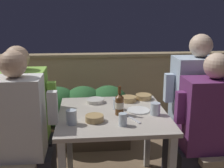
# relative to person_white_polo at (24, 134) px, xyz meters

# --- Properties ---
(parapet_wall) EXTENTS (9.00, 0.18, 0.93)m
(parapet_wall) POSITION_rel_person_white_polo_xyz_m (0.66, 1.88, -0.16)
(parapet_wall) COLOR tan
(parapet_wall) RESTS_ON ground_plane
(dining_table) EXTENTS (0.85, 0.86, 0.71)m
(dining_table) POSITION_rel_person_white_polo_xyz_m (0.66, 0.14, -0.01)
(dining_table) COLOR #BCB2A3
(dining_table) RESTS_ON ground_plane
(planter_hedge) EXTENTS (1.02, 0.47, 0.69)m
(planter_hedge) POSITION_rel_person_white_polo_xyz_m (0.42, 1.03, -0.24)
(planter_hedge) COLOR brown
(planter_hedge) RESTS_ON ground_plane
(person_white_polo) EXTENTS (0.47, 0.26, 1.24)m
(person_white_polo) POSITION_rel_person_white_polo_xyz_m (0.00, 0.00, 0.00)
(person_white_polo) COLOR #282833
(person_white_polo) RESTS_ON ground_plane
(chair_left_far) EXTENTS (0.41, 0.40, 0.88)m
(chair_left_far) POSITION_rel_person_white_polo_xyz_m (-0.23, 0.28, -0.09)
(chair_left_far) COLOR tan
(chair_left_far) RESTS_ON ground_plane
(person_green_blouse) EXTENTS (0.49, 0.26, 1.24)m
(person_green_blouse) POSITION_rel_person_white_polo_xyz_m (-0.04, 0.28, -0.01)
(person_green_blouse) COLOR #282833
(person_green_blouse) RESTS_ON ground_plane
(person_purple_stripe) EXTENTS (0.51, 0.26, 1.21)m
(person_purple_stripe) POSITION_rel_person_white_polo_xyz_m (1.37, -0.02, -0.03)
(person_purple_stripe) COLOR #282833
(person_purple_stripe) RESTS_ON ground_plane
(chair_right_far) EXTENTS (0.41, 0.40, 0.88)m
(chair_right_far) POSITION_rel_person_white_polo_xyz_m (1.56, 0.27, -0.09)
(chair_right_far) COLOR tan
(chair_right_far) RESTS_ON ground_plane
(person_blue_shirt) EXTENTS (0.49, 0.26, 1.32)m
(person_blue_shirt) POSITION_rel_person_white_polo_xyz_m (1.37, 0.27, 0.03)
(person_blue_shirt) COLOR #282833
(person_blue_shirt) RESTS_ON ground_plane
(beer_bottle) EXTENTS (0.07, 0.07, 0.23)m
(beer_bottle) POSITION_rel_person_white_polo_xyz_m (0.71, 0.10, 0.17)
(beer_bottle) COLOR brown
(beer_bottle) RESTS_ON dining_table
(plate_0) EXTENTS (0.19, 0.19, 0.01)m
(plate_0) POSITION_rel_person_white_polo_xyz_m (0.87, 0.17, 0.09)
(plate_0) COLOR white
(plate_0) RESTS_ON dining_table
(bowl_0) EXTENTS (0.13, 0.13, 0.05)m
(bowl_0) POSITION_rel_person_white_polo_xyz_m (0.51, -0.01, 0.11)
(bowl_0) COLOR tan
(bowl_0) RESTS_ON dining_table
(bowl_1) EXTENTS (0.14, 0.14, 0.04)m
(bowl_1) POSITION_rel_person_white_polo_xyz_m (0.98, 0.48, 0.11)
(bowl_1) COLOR tan
(bowl_1) RESTS_ON dining_table
(bowl_2) EXTENTS (0.14, 0.14, 0.04)m
(bowl_2) POSITION_rel_person_white_polo_xyz_m (0.83, 0.42, 0.11)
(bowl_2) COLOR tan
(bowl_2) RESTS_ON dining_table
(bowl_3) EXTENTS (0.16, 0.16, 0.03)m
(bowl_3) POSITION_rel_person_white_polo_xyz_m (0.54, 0.42, 0.10)
(bowl_3) COLOR beige
(bowl_3) RESTS_ON dining_table
(glass_cup_0) EXTENTS (0.07, 0.07, 0.11)m
(glass_cup_0) POSITION_rel_person_white_polo_xyz_m (0.35, -0.05, 0.14)
(glass_cup_0) COLOR silver
(glass_cup_0) RESTS_ON dining_table
(glass_cup_1) EXTENTS (0.06, 0.06, 0.09)m
(glass_cup_1) POSITION_rel_person_white_polo_xyz_m (0.71, -0.11, 0.13)
(glass_cup_1) COLOR silver
(glass_cup_1) RESTS_ON dining_table
(glass_cup_2) EXTENTS (0.06, 0.06, 0.09)m
(glass_cup_2) POSITION_rel_person_white_polo_xyz_m (0.71, 0.23, 0.13)
(glass_cup_2) COLOR silver
(glass_cup_2) RESTS_ON dining_table
(glass_cup_3) EXTENTS (0.08, 0.08, 0.10)m
(glass_cup_3) POSITION_rel_person_white_polo_xyz_m (0.99, 0.07, 0.13)
(glass_cup_3) COLOR silver
(glass_cup_3) RESTS_ON dining_table
(fork_0) EXTENTS (0.08, 0.17, 0.01)m
(fork_0) POSITION_rel_person_white_polo_xyz_m (0.80, -0.01, 0.09)
(fork_0) COLOR silver
(fork_0) RESTS_ON dining_table
(potted_plant) EXTENTS (0.38, 0.38, 0.81)m
(potted_plant) POSITION_rel_person_white_polo_xyz_m (1.99, 0.97, -0.13)
(potted_plant) COLOR #B2A899
(potted_plant) RESTS_ON ground_plane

